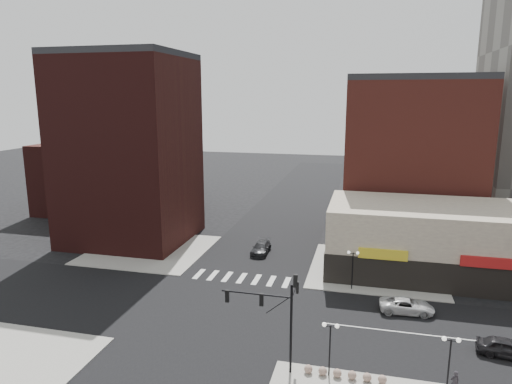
% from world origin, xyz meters
% --- Properties ---
extents(ground, '(240.00, 240.00, 0.00)m').
position_xyz_m(ground, '(0.00, 0.00, 0.00)').
color(ground, black).
rests_on(ground, ground).
extents(road_ew, '(200.00, 14.00, 0.02)m').
position_xyz_m(road_ew, '(0.00, 0.00, 0.01)').
color(road_ew, black).
rests_on(road_ew, ground).
extents(road_ns, '(14.00, 200.00, 0.02)m').
position_xyz_m(road_ns, '(0.00, 0.00, 0.01)').
color(road_ns, black).
rests_on(road_ns, ground).
extents(sidewalk_nw, '(15.00, 15.00, 0.12)m').
position_xyz_m(sidewalk_nw, '(-14.50, 14.50, 0.06)').
color(sidewalk_nw, gray).
rests_on(sidewalk_nw, ground).
extents(sidewalk_ne, '(15.00, 15.00, 0.12)m').
position_xyz_m(sidewalk_ne, '(14.50, 14.50, 0.06)').
color(sidewalk_ne, gray).
rests_on(sidewalk_ne, ground).
extents(building_nw, '(16.00, 15.00, 25.00)m').
position_xyz_m(building_nw, '(-19.00, 18.50, 12.50)').
color(building_nw, '#371311').
rests_on(building_nw, ground).
extents(building_nw_low, '(20.00, 18.00, 12.00)m').
position_xyz_m(building_nw_low, '(-32.00, 34.00, 6.00)').
color(building_nw_low, '#371311').
rests_on(building_nw_low, ground).
extents(building_ne_midrise, '(18.00, 15.00, 22.00)m').
position_xyz_m(building_ne_midrise, '(19.00, 29.50, 11.00)').
color(building_ne_midrise, maroon).
rests_on(building_ne_midrise, ground).
extents(building_ne_row, '(24.20, 12.20, 8.00)m').
position_xyz_m(building_ne_row, '(21.00, 15.00, 3.30)').
color(building_ne_row, beige).
rests_on(building_ne_row, ground).
extents(traffic_signal, '(5.59, 3.09, 7.77)m').
position_xyz_m(traffic_signal, '(7.24, -7.83, 4.96)').
color(traffic_signal, black).
rests_on(traffic_signal, ground).
extents(street_lamp_se_a, '(1.22, 0.32, 4.16)m').
position_xyz_m(street_lamp_se_a, '(11.00, -8.00, 3.29)').
color(street_lamp_se_a, black).
rests_on(street_lamp_se_a, sidewalk_se).
extents(street_lamp_se_b, '(1.22, 0.32, 4.16)m').
position_xyz_m(street_lamp_se_b, '(19.00, -8.00, 3.29)').
color(street_lamp_se_b, black).
rests_on(street_lamp_se_b, sidewalk_se).
extents(street_lamp_ne, '(1.22, 0.32, 4.16)m').
position_xyz_m(street_lamp_ne, '(12.00, 8.00, 3.29)').
color(street_lamp_ne, black).
rests_on(street_lamp_ne, sidewalk_ne).
extents(bollard_row, '(5.87, 0.62, 0.62)m').
position_xyz_m(bollard_row, '(12.12, -8.00, 0.43)').
color(bollard_row, gray).
rests_on(bollard_row, sidewalk_se).
extents(white_suv, '(5.14, 2.60, 1.39)m').
position_xyz_m(white_suv, '(17.24, 3.96, 0.70)').
color(white_suv, silver).
rests_on(white_suv, ground).
extents(dark_sedan_east, '(4.54, 2.32, 1.48)m').
position_xyz_m(dark_sedan_east, '(24.25, -1.93, 0.74)').
color(dark_sedan_east, black).
rests_on(dark_sedan_east, ground).
extents(dark_sedan_north, '(2.09, 5.01, 1.45)m').
position_xyz_m(dark_sedan_north, '(0.09, 16.83, 0.72)').
color(dark_sedan_north, black).
rests_on(dark_sedan_north, ground).
extents(pedestrian, '(0.73, 0.59, 1.72)m').
position_xyz_m(pedestrian, '(19.47, -8.00, 0.98)').
color(pedestrian, '#242227').
rests_on(pedestrian, sidewalk_se).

